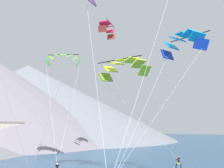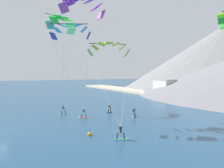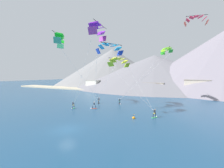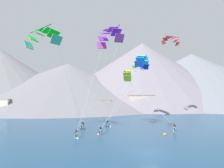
{
  "view_description": "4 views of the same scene",
  "coord_description": "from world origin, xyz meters",
  "px_view_note": "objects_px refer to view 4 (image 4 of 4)",
  "views": [
    {
      "loc": [
        -27.82,
        1.17,
        5.32
      ],
      "look_at": [
        0.61,
        16.64,
        9.78
      ],
      "focal_mm": 50.0,
      "sensor_mm": 36.0,
      "label": 1
    },
    {
      "loc": [
        36.11,
        -1.31,
        8.03
      ],
      "look_at": [
        -1.36,
        17.81,
        5.94
      ],
      "focal_mm": 40.0,
      "sensor_mm": 36.0,
      "label": 2
    },
    {
      "loc": [
        16.76,
        -16.98,
        8.53
      ],
      "look_at": [
        1.51,
        12.22,
        6.47
      ],
      "focal_mm": 24.0,
      "sensor_mm": 36.0,
      "label": 3
    },
    {
      "loc": [
        -12.04,
        -27.71,
        8.73
      ],
      "look_at": [
        -2.29,
        13.28,
        9.71
      ],
      "focal_mm": 35.0,
      "sensor_mm": 36.0,
      "label": 4
    }
  ],
  "objects_px": {
    "parafoil_kite_near_lead": "(109,36)",
    "parafoil_kite_near_trail": "(140,64)",
    "kitesurfer_mid_center": "(175,129)",
    "parafoil_kite_far_left": "(43,36)",
    "kitesurfer_near_trail": "(108,124)",
    "kitesurfer_far_left": "(82,126)",
    "kitesurfer_far_right": "(100,132)",
    "kitesurfer_near_lead": "(77,136)",
    "race_marker_buoy": "(165,134)",
    "parafoil_kite_mid_center": "(127,75)",
    "parafoil_kite_distant_high_outer": "(171,40)",
    "parafoil_kite_far_right": "(142,61)"
  },
  "relations": [
    {
      "from": "kitesurfer_near_lead",
      "to": "parafoil_kite_far_left",
      "type": "distance_m",
      "value": 18.77
    },
    {
      "from": "parafoil_kite_near_trail",
      "to": "parafoil_kite_near_lead",
      "type": "bearing_deg",
      "value": -127.02
    },
    {
      "from": "kitesurfer_near_lead",
      "to": "race_marker_buoy",
      "type": "height_order",
      "value": "kitesurfer_near_lead"
    },
    {
      "from": "kitesurfer_far_left",
      "to": "parafoil_kite_distant_high_outer",
      "type": "distance_m",
      "value": 33.75
    },
    {
      "from": "parafoil_kite_far_left",
      "to": "parafoil_kite_distant_high_outer",
      "type": "height_order",
      "value": "parafoil_kite_distant_high_outer"
    },
    {
      "from": "parafoil_kite_far_left",
      "to": "parafoil_kite_distant_high_outer",
      "type": "xyz_separation_m",
      "value": [
        32.77,
        13.62,
        4.17
      ]
    },
    {
      "from": "parafoil_kite_mid_center",
      "to": "parafoil_kite_distant_high_outer",
      "type": "bearing_deg",
      "value": 34.69
    },
    {
      "from": "kitesurfer_mid_center",
      "to": "parafoil_kite_near_trail",
      "type": "relative_size",
      "value": 0.12
    },
    {
      "from": "kitesurfer_near_trail",
      "to": "parafoil_kite_near_lead",
      "type": "bearing_deg",
      "value": -101.54
    },
    {
      "from": "kitesurfer_far_right",
      "to": "race_marker_buoy",
      "type": "distance_m",
      "value": 12.38
    },
    {
      "from": "kitesurfer_far_left",
      "to": "race_marker_buoy",
      "type": "height_order",
      "value": "kitesurfer_far_left"
    },
    {
      "from": "parafoil_kite_near_lead",
      "to": "parafoil_kite_far_right",
      "type": "height_order",
      "value": "parafoil_kite_near_lead"
    },
    {
      "from": "parafoil_kite_far_left",
      "to": "parafoil_kite_far_right",
      "type": "xyz_separation_m",
      "value": [
        17.59,
        -3.82,
        -4.42
      ]
    },
    {
      "from": "kitesurfer_near_lead",
      "to": "kitesurfer_near_trail",
      "type": "height_order",
      "value": "kitesurfer_near_lead"
    },
    {
      "from": "parafoil_kite_near_lead",
      "to": "kitesurfer_far_right",
      "type": "bearing_deg",
      "value": 163.63
    },
    {
      "from": "parafoil_kite_far_right",
      "to": "parafoil_kite_distant_high_outer",
      "type": "bearing_deg",
      "value": 48.97
    },
    {
      "from": "parafoil_kite_far_left",
      "to": "parafoil_kite_near_lead",
      "type": "bearing_deg",
      "value": -0.06
    },
    {
      "from": "kitesurfer_near_lead",
      "to": "kitesurfer_mid_center",
      "type": "xyz_separation_m",
      "value": [
        20.0,
        1.57,
        0.05
      ]
    },
    {
      "from": "kitesurfer_near_lead",
      "to": "parafoil_kite_near_lead",
      "type": "xyz_separation_m",
      "value": [
        6.3,
        1.84,
        18.54
      ]
    },
    {
      "from": "kitesurfer_near_trail",
      "to": "kitesurfer_far_left",
      "type": "distance_m",
      "value": 6.38
    },
    {
      "from": "kitesurfer_far_left",
      "to": "parafoil_kite_far_left",
      "type": "xyz_separation_m",
      "value": [
        -7.86,
        -7.2,
        17.67
      ]
    },
    {
      "from": "kitesurfer_far_left",
      "to": "parafoil_kite_near_lead",
      "type": "distance_m",
      "value": 20.34
    },
    {
      "from": "kitesurfer_mid_center",
      "to": "race_marker_buoy",
      "type": "bearing_deg",
      "value": -142.72
    },
    {
      "from": "kitesurfer_near_trail",
      "to": "parafoil_kite_mid_center",
      "type": "relative_size",
      "value": 0.15
    },
    {
      "from": "parafoil_kite_near_trail",
      "to": "parafoil_kite_mid_center",
      "type": "bearing_deg",
      "value": -120.12
    },
    {
      "from": "kitesurfer_far_left",
      "to": "kitesurfer_far_right",
      "type": "bearing_deg",
      "value": -68.37
    },
    {
      "from": "kitesurfer_mid_center",
      "to": "race_marker_buoy",
      "type": "xyz_separation_m",
      "value": [
        -3.55,
        -2.7,
        -0.41
      ]
    },
    {
      "from": "kitesurfer_far_left",
      "to": "parafoil_kite_mid_center",
      "type": "bearing_deg",
      "value": -28.02
    },
    {
      "from": "kitesurfer_mid_center",
      "to": "kitesurfer_far_left",
      "type": "height_order",
      "value": "kitesurfer_mid_center"
    },
    {
      "from": "parafoil_kite_far_left",
      "to": "parafoil_kite_distant_high_outer",
      "type": "bearing_deg",
      "value": 22.57
    },
    {
      "from": "kitesurfer_far_right",
      "to": "parafoil_kite_mid_center",
      "type": "xyz_separation_m",
      "value": [
        6.18,
        2.0,
        11.23
      ]
    },
    {
      "from": "kitesurfer_near_lead",
      "to": "parafoil_kite_mid_center",
      "type": "distance_m",
      "value": 16.12
    },
    {
      "from": "parafoil_kite_near_lead",
      "to": "parafoil_kite_near_trail",
      "type": "relative_size",
      "value": 1.24
    },
    {
      "from": "kitesurfer_near_trail",
      "to": "kitesurfer_far_left",
      "type": "height_order",
      "value": "kitesurfer_far_left"
    },
    {
      "from": "kitesurfer_far_right",
      "to": "kitesurfer_near_lead",
      "type": "bearing_deg",
      "value": -152.84
    },
    {
      "from": "kitesurfer_mid_center",
      "to": "parafoil_kite_far_left",
      "type": "height_order",
      "value": "parafoil_kite_far_left"
    },
    {
      "from": "kitesurfer_near_trail",
      "to": "kitesurfer_far_right",
      "type": "bearing_deg",
      "value": -113.08
    },
    {
      "from": "kitesurfer_near_lead",
      "to": "race_marker_buoy",
      "type": "xyz_separation_m",
      "value": [
        16.44,
        -1.14,
        -0.36
      ]
    },
    {
      "from": "parafoil_kite_near_lead",
      "to": "parafoil_kite_near_trail",
      "type": "height_order",
      "value": "parafoil_kite_near_lead"
    },
    {
      "from": "kitesurfer_far_left",
      "to": "parafoil_kite_far_right",
      "type": "relative_size",
      "value": 0.13
    },
    {
      "from": "parafoil_kite_far_left",
      "to": "race_marker_buoy",
      "type": "bearing_deg",
      "value": -7.59
    },
    {
      "from": "kitesurfer_far_right",
      "to": "parafoil_kite_near_trail",
      "type": "relative_size",
      "value": 0.11
    },
    {
      "from": "kitesurfer_mid_center",
      "to": "parafoil_kite_far_left",
      "type": "bearing_deg",
      "value": 179.38
    },
    {
      "from": "kitesurfer_near_trail",
      "to": "kitesurfer_far_right",
      "type": "height_order",
      "value": "kitesurfer_far_right"
    },
    {
      "from": "parafoil_kite_far_left",
      "to": "kitesurfer_far_right",
      "type": "bearing_deg",
      "value": 2.7
    },
    {
      "from": "parafoil_kite_distant_high_outer",
      "to": "race_marker_buoy",
      "type": "xyz_separation_m",
      "value": [
        -10.38,
        -16.61,
        -22.24
      ]
    },
    {
      "from": "parafoil_kite_near_trail",
      "to": "parafoil_kite_distant_high_outer",
      "type": "height_order",
      "value": "parafoil_kite_distant_high_outer"
    },
    {
      "from": "parafoil_kite_near_lead",
      "to": "kitesurfer_mid_center",
      "type": "bearing_deg",
      "value": -1.13
    },
    {
      "from": "parafoil_kite_near_trail",
      "to": "parafoil_kite_far_right",
      "type": "relative_size",
      "value": 1.14
    },
    {
      "from": "parafoil_kite_mid_center",
      "to": "parafoil_kite_far_left",
      "type": "height_order",
      "value": "parafoil_kite_far_left"
    }
  ]
}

